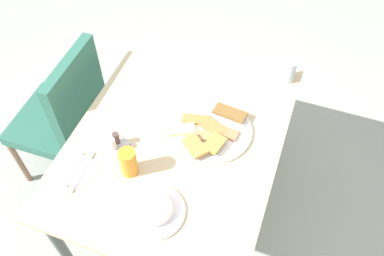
# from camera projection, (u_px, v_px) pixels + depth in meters

# --- Properties ---
(ground_plane) EXTENTS (6.00, 6.00, 0.00)m
(ground_plane) POSITION_uv_depth(u_px,v_px,m) (182.00, 214.00, 2.28)
(ground_plane) COLOR #A5ADA4
(dining_table) EXTENTS (1.12, 0.84, 0.75)m
(dining_table) POSITION_uv_depth(u_px,v_px,m) (179.00, 145.00, 1.75)
(dining_table) COLOR beige
(dining_table) RESTS_ON ground_plane
(dining_chair) EXTENTS (0.43, 0.43, 0.89)m
(dining_chair) POSITION_uv_depth(u_px,v_px,m) (66.00, 114.00, 2.08)
(dining_chair) COLOR #2E6756
(dining_chair) RESTS_ON ground_plane
(pide_platter) EXTENTS (0.35, 0.34, 0.04)m
(pide_platter) POSITION_uv_depth(u_px,v_px,m) (210.00, 130.00, 1.68)
(pide_platter) COLOR white
(pide_platter) RESTS_ON dining_table
(salad_plate_greens) EXTENTS (0.23, 0.23, 0.06)m
(salad_plate_greens) POSITION_uv_depth(u_px,v_px,m) (154.00, 210.00, 1.45)
(salad_plate_greens) COLOR white
(salad_plate_greens) RESTS_ON dining_table
(soda_can) EXTENTS (0.07, 0.07, 0.12)m
(soda_can) POSITION_uv_depth(u_px,v_px,m) (128.00, 162.00, 1.53)
(soda_can) COLOR orange
(soda_can) RESTS_ON dining_table
(drinking_glass) EXTENTS (0.07, 0.07, 0.11)m
(drinking_glass) POSITION_uv_depth(u_px,v_px,m) (289.00, 70.00, 1.84)
(drinking_glass) COLOR silver
(drinking_glass) RESTS_ON dining_table
(paper_napkin) EXTENTS (0.16, 0.16, 0.00)m
(paper_napkin) POSITION_uv_depth(u_px,v_px,m) (78.00, 171.00, 1.57)
(paper_napkin) COLOR white
(paper_napkin) RESTS_ON dining_table
(fork) EXTENTS (0.19, 0.02, 0.00)m
(fork) POSITION_uv_depth(u_px,v_px,m) (82.00, 171.00, 1.57)
(fork) COLOR silver
(fork) RESTS_ON paper_napkin
(spoon) EXTENTS (0.16, 0.04, 0.00)m
(spoon) POSITION_uv_depth(u_px,v_px,m) (74.00, 169.00, 1.58)
(spoon) COLOR silver
(spoon) RESTS_ON paper_napkin
(condiment_caddy) EXTENTS (0.11, 0.11, 0.07)m
(condiment_caddy) POSITION_uv_depth(u_px,v_px,m) (115.00, 144.00, 1.63)
(condiment_caddy) COLOR #B2B2B7
(condiment_caddy) RESTS_ON dining_table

